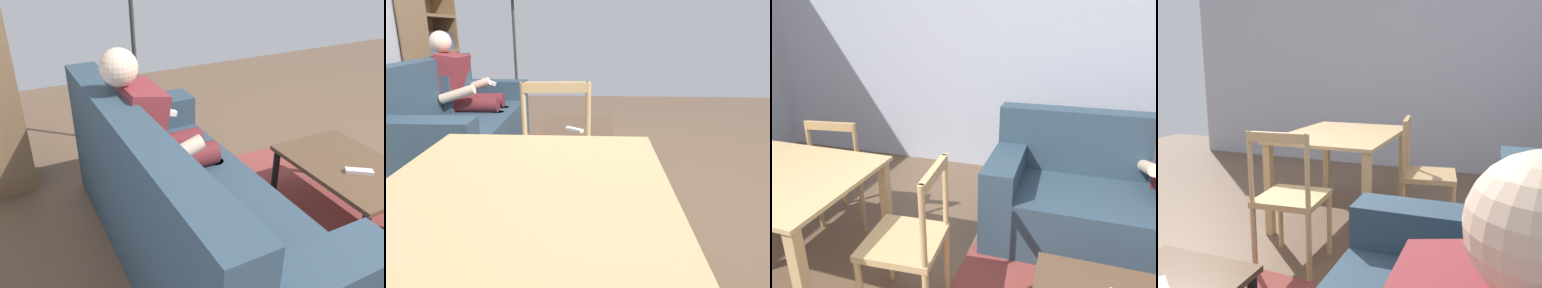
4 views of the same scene
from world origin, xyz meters
TOP-DOWN VIEW (x-y plane):
  - couch at (0.85, 1.54)m, footprint 2.08×0.88m
  - person_lounging at (1.19, 1.55)m, footprint 0.59×0.86m
  - coffee_table at (0.72, 0.38)m, footprint 0.89×0.61m
  - tv_remote at (0.61, 0.41)m, footprint 0.14×0.17m
  - area_rug at (0.72, 0.38)m, footprint 2.06×1.49m

SIDE VIEW (x-z plane):
  - area_rug at x=0.72m, z-range 0.00..0.01m
  - coffee_table at x=0.72m, z-range 0.14..0.53m
  - couch at x=0.85m, z-range -0.13..0.82m
  - tv_remote at x=0.61m, z-range 0.39..0.41m
  - person_lounging at x=1.19m, z-range 0.02..1.23m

